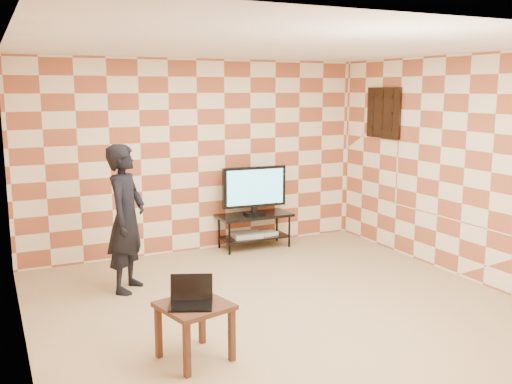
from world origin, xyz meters
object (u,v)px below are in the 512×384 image
(tv_stand, at_px, (254,223))
(side_table, at_px, (195,314))
(tv, at_px, (254,188))
(person, at_px, (126,218))

(tv_stand, xyz_separation_m, side_table, (-1.95, -2.95, 0.04))
(tv, xyz_separation_m, side_table, (-1.95, -2.94, -0.47))
(person, bearing_deg, tv, -29.35)
(person, bearing_deg, side_table, -141.33)
(side_table, xyz_separation_m, person, (-0.12, 1.96, 0.43))
(side_table, bearing_deg, person, 93.38)
(tv_stand, distance_m, person, 2.34)
(side_table, relative_size, person, 0.39)
(tv, bearing_deg, person, -154.64)
(tv_stand, xyz_separation_m, tv, (0.00, -0.00, 0.52))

